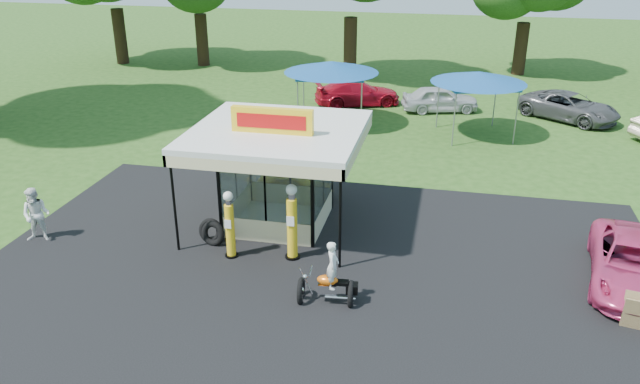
{
  "coord_description": "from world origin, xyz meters",
  "views": [
    {
      "loc": [
        3.39,
        -13.36,
        9.4
      ],
      "look_at": [
        -0.38,
        4.0,
        1.72
      ],
      "focal_mm": 35.0,
      "sensor_mm": 36.0,
      "label": 1
    }
  ],
  "objects_px": {
    "spectator_west": "(36,215)",
    "bg_car_d": "(569,107)",
    "pink_sedan": "(634,264)",
    "kiosk_car": "(295,186)",
    "gas_pump_right": "(292,224)",
    "bg_car_c": "(440,99)",
    "a_frame_sign": "(634,312)",
    "bg_car_b": "(357,93)",
    "tent_west": "(331,67)",
    "gas_station_kiosk": "(278,174)",
    "motorcycle": "(330,279)",
    "gas_pump_left": "(230,226)",
    "tent_east": "(479,78)"
  },
  "relations": [
    {
      "from": "kiosk_car",
      "to": "spectator_west",
      "type": "relative_size",
      "value": 1.56
    },
    {
      "from": "gas_pump_right",
      "to": "bg_car_c",
      "type": "relative_size",
      "value": 0.61
    },
    {
      "from": "gas_pump_right",
      "to": "bg_car_c",
      "type": "distance_m",
      "value": 17.78
    },
    {
      "from": "gas_station_kiosk",
      "to": "tent_west",
      "type": "height_order",
      "value": "gas_station_kiosk"
    },
    {
      "from": "kiosk_car",
      "to": "pink_sedan",
      "type": "xyz_separation_m",
      "value": [
        10.74,
        -3.9,
        0.19
      ]
    },
    {
      "from": "kiosk_car",
      "to": "pink_sedan",
      "type": "distance_m",
      "value": 11.43
    },
    {
      "from": "gas_pump_right",
      "to": "motorcycle",
      "type": "distance_m",
      "value": 2.68
    },
    {
      "from": "gas_station_kiosk",
      "to": "kiosk_car",
      "type": "height_order",
      "value": "gas_station_kiosk"
    },
    {
      "from": "spectator_west",
      "to": "bg_car_c",
      "type": "relative_size",
      "value": 0.45
    },
    {
      "from": "spectator_west",
      "to": "bg_car_c",
      "type": "distance_m",
      "value": 21.56
    },
    {
      "from": "gas_pump_left",
      "to": "gas_pump_right",
      "type": "height_order",
      "value": "gas_pump_right"
    },
    {
      "from": "pink_sedan",
      "to": "tent_west",
      "type": "bearing_deg",
      "value": 139.82
    },
    {
      "from": "motorcycle",
      "to": "bg_car_d",
      "type": "bearing_deg",
      "value": 59.99
    },
    {
      "from": "gas_pump_right",
      "to": "tent_east",
      "type": "bearing_deg",
      "value": 67.9
    },
    {
      "from": "pink_sedan",
      "to": "bg_car_b",
      "type": "xyz_separation_m",
      "value": [
        -10.54,
        17.13,
        0.01
      ]
    },
    {
      "from": "pink_sedan",
      "to": "spectator_west",
      "type": "bearing_deg",
      "value": -167.24
    },
    {
      "from": "motorcycle",
      "to": "bg_car_c",
      "type": "xyz_separation_m",
      "value": [
        2.12,
        19.49,
        -0.05
      ]
    },
    {
      "from": "spectator_west",
      "to": "gas_pump_right",
      "type": "bearing_deg",
      "value": -9.69
    },
    {
      "from": "a_frame_sign",
      "to": "tent_west",
      "type": "relative_size",
      "value": 0.2
    },
    {
      "from": "gas_pump_left",
      "to": "bg_car_d",
      "type": "xyz_separation_m",
      "value": [
        12.14,
        17.5,
        -0.34
      ]
    },
    {
      "from": "bg_car_c",
      "to": "motorcycle",
      "type": "bearing_deg",
      "value": 158.53
    },
    {
      "from": "spectator_west",
      "to": "a_frame_sign",
      "type": "bearing_deg",
      "value": -17.2
    },
    {
      "from": "spectator_west",
      "to": "bg_car_d",
      "type": "xyz_separation_m",
      "value": [
        18.52,
        17.76,
        -0.2
      ]
    },
    {
      "from": "pink_sedan",
      "to": "bg_car_b",
      "type": "relative_size",
      "value": 1.02
    },
    {
      "from": "kiosk_car",
      "to": "bg_car_d",
      "type": "height_order",
      "value": "bg_car_d"
    },
    {
      "from": "gas_station_kiosk",
      "to": "a_frame_sign",
      "type": "relative_size",
      "value": 5.68
    },
    {
      "from": "gas_pump_right",
      "to": "bg_car_b",
      "type": "relative_size",
      "value": 0.52
    },
    {
      "from": "motorcycle",
      "to": "bg_car_c",
      "type": "bearing_deg",
      "value": 78.04
    },
    {
      "from": "bg_car_c",
      "to": "bg_car_d",
      "type": "relative_size",
      "value": 0.8
    },
    {
      "from": "tent_east",
      "to": "spectator_west",
      "type": "bearing_deg",
      "value": -134.28
    },
    {
      "from": "bg_car_c",
      "to": "bg_car_d",
      "type": "distance_m",
      "value": 6.58
    },
    {
      "from": "kiosk_car",
      "to": "a_frame_sign",
      "type": "bearing_deg",
      "value": -120.84
    },
    {
      "from": "a_frame_sign",
      "to": "bg_car_d",
      "type": "distance_m",
      "value": 18.88
    },
    {
      "from": "bg_car_b",
      "to": "motorcycle",
      "type": "bearing_deg",
      "value": 164.27
    },
    {
      "from": "bg_car_c",
      "to": "bg_car_d",
      "type": "height_order",
      "value": "bg_car_d"
    },
    {
      "from": "bg_car_c",
      "to": "a_frame_sign",
      "type": "bearing_deg",
      "value": -179.09
    },
    {
      "from": "motorcycle",
      "to": "pink_sedan",
      "type": "relative_size",
      "value": 0.39
    },
    {
      "from": "motorcycle",
      "to": "bg_car_b",
      "type": "xyz_separation_m",
      "value": [
        -2.44,
        19.82,
        -0.05
      ]
    },
    {
      "from": "bg_car_c",
      "to": "tent_west",
      "type": "bearing_deg",
      "value": 110.33
    },
    {
      "from": "a_frame_sign",
      "to": "bg_car_b",
      "type": "distance_m",
      "value": 21.83
    },
    {
      "from": "a_frame_sign",
      "to": "bg_car_c",
      "type": "relative_size",
      "value": 0.23
    },
    {
      "from": "kiosk_car",
      "to": "tent_west",
      "type": "relative_size",
      "value": 0.61
    },
    {
      "from": "gas_pump_left",
      "to": "bg_car_c",
      "type": "bearing_deg",
      "value": 72.55
    },
    {
      "from": "kiosk_car",
      "to": "bg_car_c",
      "type": "bearing_deg",
      "value": -20.27
    },
    {
      "from": "gas_station_kiosk",
      "to": "pink_sedan",
      "type": "bearing_deg",
      "value": -8.97
    },
    {
      "from": "kiosk_car",
      "to": "spectator_west",
      "type": "bearing_deg",
      "value": 125.13
    },
    {
      "from": "tent_west",
      "to": "tent_east",
      "type": "xyz_separation_m",
      "value": [
        7.01,
        -0.14,
        -0.14
      ]
    },
    {
      "from": "kiosk_car",
      "to": "bg_car_d",
      "type": "xyz_separation_m",
      "value": [
        11.34,
        12.71,
        0.22
      ]
    },
    {
      "from": "gas_station_kiosk",
      "to": "tent_east",
      "type": "bearing_deg",
      "value": 59.79
    },
    {
      "from": "gas_pump_left",
      "to": "motorcycle",
      "type": "height_order",
      "value": "gas_pump_left"
    }
  ]
}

